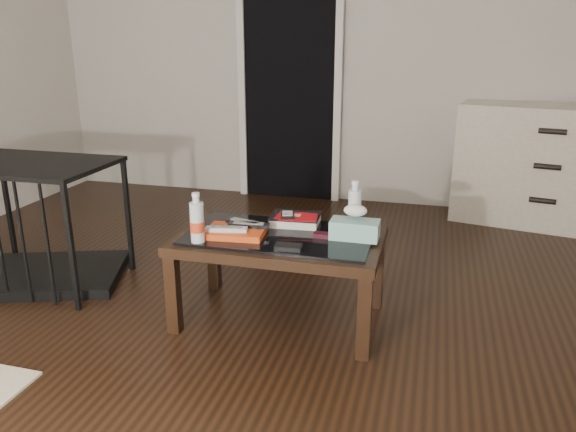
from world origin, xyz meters
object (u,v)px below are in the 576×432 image
object	(u,v)px
dresser	(541,166)
textbook	(295,219)
water_bottle_right	(355,204)
tissue_box	(355,229)
pet_crate	(39,243)
coffee_table	(280,246)
water_bottle_left	(197,217)

from	to	relation	value
dresser	textbook	distance (m)	2.32
textbook	water_bottle_right	distance (m)	0.31
tissue_box	water_bottle_right	bearing A→B (deg)	99.78
pet_crate	tissue_box	distance (m)	1.87
water_bottle_right	tissue_box	distance (m)	0.19
coffee_table	water_bottle_right	distance (m)	0.43
textbook	tissue_box	xyz separation A→B (m)	(0.33, -0.14, 0.02)
coffee_table	pet_crate	size ratio (longest dim) A/B	0.95
tissue_box	coffee_table	bearing A→B (deg)	-175.13
pet_crate	water_bottle_left	world-z (taller)	pet_crate
coffee_table	textbook	bearing A→B (deg)	77.37
pet_crate	dresser	bearing A→B (deg)	13.26
coffee_table	dresser	xyz separation A→B (m)	(1.48, 1.98, 0.05)
pet_crate	water_bottle_left	xyz separation A→B (m)	(1.15, -0.30, 0.35)
textbook	water_bottle_right	world-z (taller)	water_bottle_right
coffee_table	textbook	size ratio (longest dim) A/B	4.00
pet_crate	textbook	bearing A→B (deg)	-16.56
pet_crate	tissue_box	xyz separation A→B (m)	(1.85, -0.07, 0.28)
pet_crate	water_bottle_left	bearing A→B (deg)	-33.88
water_bottle_left	tissue_box	world-z (taller)	water_bottle_left
coffee_table	pet_crate	bearing A→B (deg)	176.24
dresser	water_bottle_right	bearing A→B (deg)	-111.13
dresser	tissue_box	xyz separation A→B (m)	(-1.12, -1.96, 0.06)
textbook	water_bottle_right	size ratio (longest dim) A/B	1.05
pet_crate	textbook	world-z (taller)	pet_crate
dresser	textbook	bearing A→B (deg)	-116.85
coffee_table	pet_crate	xyz separation A→B (m)	(-1.49, 0.10, -0.17)
tissue_box	water_bottle_left	bearing A→B (deg)	-161.45
pet_crate	water_bottle_left	size ratio (longest dim) A/B	4.40
coffee_table	textbook	xyz separation A→B (m)	(0.04, 0.17, 0.09)
textbook	water_bottle_left	world-z (taller)	water_bottle_left
pet_crate	textbook	distance (m)	1.55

